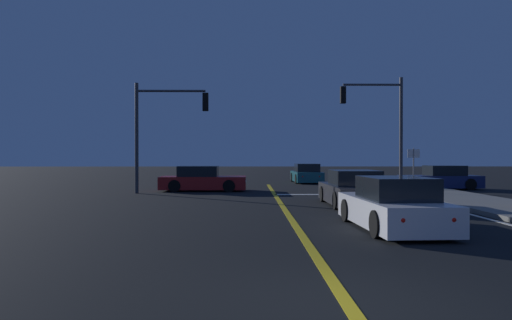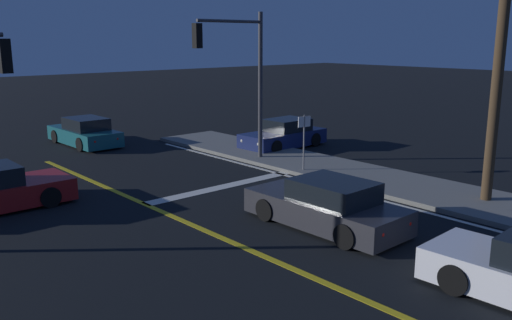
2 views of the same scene
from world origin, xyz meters
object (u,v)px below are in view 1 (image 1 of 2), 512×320
(car_parked_curb_navy, at_px, (441,179))
(car_side_waiting_charcoal, at_px, (353,190))
(traffic_signal_far_left, at_px, (163,120))
(car_mid_block_white, at_px, (393,206))
(car_distant_tail_teal, at_px, (307,174))
(car_lead_oncoming_red, at_px, (202,180))
(street_sign_corner, at_px, (414,164))
(traffic_signal_near_right, at_px, (380,116))

(car_parked_curb_navy, distance_m, car_side_waiting_charcoal, 11.08)
(car_parked_curb_navy, xyz_separation_m, traffic_signal_far_left, (-15.13, -2.70, 3.10))
(car_parked_curb_navy, bearing_deg, car_mid_block_white, 151.91)
(car_distant_tail_teal, bearing_deg, traffic_signal_far_left, -132.27)
(car_lead_oncoming_red, relative_size, car_distant_tail_teal, 1.01)
(traffic_signal_far_left, distance_m, street_sign_corner, 12.41)
(car_side_waiting_charcoal, distance_m, car_mid_block_white, 5.78)
(car_distant_tail_teal, bearing_deg, street_sign_corner, -71.99)
(traffic_signal_far_left, height_order, street_sign_corner, traffic_signal_far_left)
(car_side_waiting_charcoal, relative_size, traffic_signal_near_right, 0.76)
(car_lead_oncoming_red, height_order, car_side_waiting_charcoal, same)
(car_distant_tail_teal, bearing_deg, car_parked_curb_navy, -46.32)
(traffic_signal_far_left, bearing_deg, car_side_waiting_charcoal, -35.94)
(car_mid_block_white, bearing_deg, car_side_waiting_charcoal, 85.16)
(traffic_signal_far_left, bearing_deg, street_sign_corner, -6.58)
(car_mid_block_white, height_order, traffic_signal_near_right, traffic_signal_near_right)
(car_lead_oncoming_red, height_order, car_distant_tail_teal, same)
(car_lead_oncoming_red, distance_m, car_distant_tail_teal, 10.26)
(car_parked_curb_navy, bearing_deg, car_lead_oncoming_red, 92.61)
(car_lead_oncoming_red, bearing_deg, street_sign_corner, 73.70)
(car_parked_curb_navy, height_order, street_sign_corner, street_sign_corner)
(street_sign_corner, bearing_deg, car_lead_oncoming_red, 163.50)
(car_mid_block_white, relative_size, street_sign_corner, 2.03)
(car_distant_tail_teal, bearing_deg, car_lead_oncoming_red, -130.91)
(car_mid_block_white, distance_m, traffic_signal_far_left, 14.55)
(car_lead_oncoming_red, distance_m, car_side_waiting_charcoal, 10.01)
(street_sign_corner, bearing_deg, car_side_waiting_charcoal, -130.42)
(car_distant_tail_teal, height_order, car_side_waiting_charcoal, same)
(car_distant_tail_teal, distance_m, traffic_signal_far_left, 13.06)
(car_side_waiting_charcoal, distance_m, traffic_signal_far_left, 10.64)
(traffic_signal_near_right, distance_m, traffic_signal_far_left, 11.40)
(car_distant_tail_teal, xyz_separation_m, traffic_signal_far_left, (-8.37, -9.54, 3.10))
(car_distant_tail_teal, distance_m, traffic_signal_near_right, 9.31)
(traffic_signal_near_right, bearing_deg, traffic_signal_far_left, 7.06)
(car_side_waiting_charcoal, xyz_separation_m, traffic_signal_near_right, (3.07, 7.38, 3.42))
(car_mid_block_white, height_order, street_sign_corner, street_sign_corner)
(traffic_signal_near_right, bearing_deg, car_mid_block_white, 75.87)
(car_lead_oncoming_red, height_order, traffic_signal_near_right, traffic_signal_near_right)
(car_mid_block_white, bearing_deg, street_sign_corner, 65.76)
(car_parked_curb_navy, xyz_separation_m, car_mid_block_white, (-7.13, -14.45, 0.00))
(car_side_waiting_charcoal, height_order, street_sign_corner, street_sign_corner)
(car_lead_oncoming_red, height_order, traffic_signal_far_left, traffic_signal_far_left)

